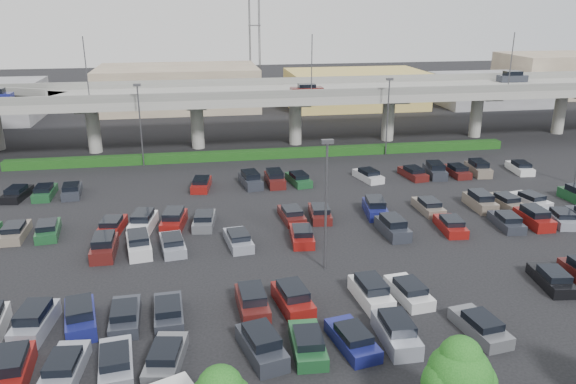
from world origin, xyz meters
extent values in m
plane|color=black|center=(0.00, 0.00, 0.00)|extent=(280.00, 280.00, 0.00)
cube|color=gray|center=(0.00, 32.00, 7.25)|extent=(150.00, 13.00, 1.10)
cube|color=slate|center=(0.00, 25.75, 8.30)|extent=(150.00, 0.50, 1.00)
cube|color=slate|center=(0.00, 38.25, 8.30)|extent=(150.00, 0.50, 1.00)
cylinder|color=gray|center=(-23.00, 32.00, 3.35)|extent=(1.80, 1.80, 6.70)
cube|color=slate|center=(-23.00, 32.00, 6.50)|extent=(2.60, 9.75, 0.50)
cylinder|color=gray|center=(-9.00, 32.00, 3.35)|extent=(1.80, 1.80, 6.70)
cube|color=slate|center=(-9.00, 32.00, 6.50)|extent=(2.60, 9.75, 0.50)
cylinder|color=gray|center=(5.00, 32.00, 3.35)|extent=(1.80, 1.80, 6.70)
cube|color=slate|center=(5.00, 32.00, 6.50)|extent=(2.60, 9.75, 0.50)
cylinder|color=gray|center=(19.00, 32.00, 3.35)|extent=(1.80, 1.80, 6.70)
cube|color=slate|center=(19.00, 32.00, 6.50)|extent=(2.60, 9.75, 0.50)
cylinder|color=gray|center=(33.00, 32.00, 3.35)|extent=(1.80, 1.80, 6.70)
cube|color=slate|center=(33.00, 32.00, 6.50)|extent=(2.60, 9.75, 0.50)
cylinder|color=gray|center=(47.00, 32.00, 3.35)|extent=(1.80, 1.80, 6.70)
cube|color=slate|center=(47.00, 32.00, 6.50)|extent=(2.60, 9.75, 0.50)
cube|color=#501715|center=(6.00, 29.00, 8.21)|extent=(4.40, 1.82, 0.82)
cube|color=black|center=(6.00, 29.00, 8.84)|extent=(2.30, 1.60, 0.50)
cube|color=#2A2D36|center=(40.00, 35.00, 8.32)|extent=(4.40, 1.82, 1.05)
cube|color=black|center=(40.00, 35.00, 9.14)|extent=(2.60, 1.60, 0.65)
cylinder|color=#46464B|center=(-22.00, 25.90, 11.80)|extent=(0.14, 0.14, 8.00)
cylinder|color=#46464B|center=(6.00, 25.90, 11.80)|extent=(0.14, 0.14, 8.00)
cylinder|color=#46464B|center=(34.00, 25.90, 11.80)|extent=(0.14, 0.14, 8.00)
cube|color=#133710|center=(0.00, 25.00, 0.55)|extent=(66.00, 1.60, 1.10)
sphere|color=#154A13|center=(2.00, -26.39, 3.39)|extent=(3.07, 3.07, 3.07)
sphere|color=#154A13|center=(2.71, -26.29, 2.85)|extent=(2.41, 2.41, 2.41)
sphere|color=#154A13|center=(1.40, -26.47, 3.07)|extent=(2.41, 2.41, 2.41)
sphere|color=#154A13|center=(2.04, -26.27, 4.27)|extent=(2.08, 2.08, 2.08)
cube|color=maroon|center=(-20.00, -18.50, 0.53)|extent=(2.11, 4.51, 1.05)
cube|color=black|center=(-20.00, -18.50, 1.34)|extent=(1.77, 2.70, 0.65)
cube|color=gray|center=(-17.25, -18.50, 0.41)|extent=(2.21, 4.55, 0.82)
cube|color=black|center=(-17.25, -18.70, 1.04)|extent=(1.80, 2.43, 0.50)
cube|color=gray|center=(-14.50, -18.50, 0.41)|extent=(2.33, 4.58, 0.82)
cube|color=black|center=(-14.50, -18.70, 1.04)|extent=(1.86, 2.47, 0.50)
cube|color=#595B61|center=(-11.75, -18.50, 0.41)|extent=(2.57, 4.65, 0.82)
cube|color=black|center=(-11.75, -18.70, 1.04)|extent=(1.99, 2.55, 0.50)
cube|color=#2A2D36|center=(-6.25, -18.50, 0.53)|extent=(2.80, 4.70, 1.05)
cube|color=black|center=(-6.25, -18.50, 1.34)|extent=(2.16, 2.90, 0.65)
cube|color=#1C4F29|center=(-3.50, -18.50, 0.41)|extent=(2.03, 4.48, 0.82)
cube|color=black|center=(-3.50, -18.70, 1.04)|extent=(1.71, 2.37, 0.50)
cube|color=navy|center=(-0.75, -18.50, 0.41)|extent=(2.58, 4.66, 0.82)
cube|color=black|center=(-0.75, -18.70, 1.04)|extent=(1.99, 2.55, 0.50)
cube|color=gray|center=(2.00, -18.50, 0.53)|extent=(1.83, 4.41, 1.05)
cube|color=black|center=(2.00, -18.50, 1.34)|extent=(1.61, 2.60, 0.65)
cube|color=#595B61|center=(7.50, -18.50, 0.41)|extent=(2.43, 4.61, 0.82)
cube|color=black|center=(7.50, -18.70, 1.04)|extent=(1.91, 2.51, 0.50)
cube|color=gray|center=(-20.00, -13.50, 0.53)|extent=(2.32, 4.58, 1.05)
cube|color=black|center=(-20.00, -13.50, 1.34)|extent=(1.89, 2.77, 0.65)
cube|color=navy|center=(-17.25, -13.50, 0.53)|extent=(2.63, 4.67, 1.05)
cube|color=black|center=(-17.25, -13.50, 1.34)|extent=(2.07, 2.86, 0.65)
cube|color=#2A2D36|center=(-14.50, -13.50, 0.41)|extent=(1.99, 4.47, 0.82)
cube|color=black|center=(-14.50, -13.70, 1.04)|extent=(1.69, 2.36, 0.50)
cube|color=#2A2D36|center=(-11.75, -13.50, 0.41)|extent=(2.06, 4.49, 0.82)
cube|color=black|center=(-11.75, -13.70, 1.04)|extent=(1.72, 2.38, 0.50)
cube|color=#501715|center=(-6.25, -13.50, 0.53)|extent=(2.03, 4.48, 1.05)
cube|color=black|center=(-6.25, -13.50, 1.34)|extent=(1.72, 2.67, 0.65)
cube|color=maroon|center=(-3.50, -13.50, 0.53)|extent=(2.46, 4.62, 1.05)
cube|color=black|center=(-3.50, -13.50, 1.34)|extent=(1.97, 2.81, 0.65)
cube|color=white|center=(2.00, -13.50, 0.53)|extent=(2.17, 4.53, 1.05)
cube|color=black|center=(2.00, -13.50, 1.34)|extent=(1.81, 2.72, 0.65)
cube|color=silver|center=(4.75, -13.50, 0.41)|extent=(2.31, 4.58, 0.82)
cube|color=black|center=(4.75, -13.70, 1.04)|extent=(1.85, 2.47, 0.50)
cube|color=black|center=(15.75, -13.50, 0.41)|extent=(2.34, 4.59, 0.82)
cube|color=black|center=(15.75, -13.70, 1.04)|extent=(1.87, 2.48, 0.50)
cube|color=#501715|center=(-17.25, -2.50, 0.53)|extent=(1.83, 4.40, 1.05)
cube|color=black|center=(-17.25, -2.50, 1.34)|extent=(1.61, 2.60, 0.65)
cube|color=silver|center=(-14.50, -2.50, 0.53)|extent=(2.47, 4.62, 1.05)
cube|color=black|center=(-14.50, -2.50, 1.34)|extent=(1.98, 2.81, 0.65)
cube|color=gray|center=(-11.75, -2.50, 0.41)|extent=(2.41, 4.61, 0.82)
cube|color=black|center=(-11.75, -2.70, 1.04)|extent=(1.91, 2.50, 0.50)
cube|color=gray|center=(-6.25, -2.50, 0.41)|extent=(2.37, 4.60, 0.82)
cube|color=black|center=(-6.25, -2.70, 1.04)|extent=(1.88, 2.49, 0.50)
cube|color=maroon|center=(-0.75, -2.50, 0.41)|extent=(2.18, 4.54, 0.82)
cube|color=black|center=(-0.75, -2.70, 1.04)|extent=(1.79, 2.43, 0.50)
cube|color=#2A2D36|center=(7.50, -2.50, 0.53)|extent=(2.08, 4.50, 1.05)
cube|color=black|center=(7.50, -2.50, 1.34)|extent=(1.75, 2.69, 0.65)
cube|color=maroon|center=(13.00, -2.50, 0.41)|extent=(2.19, 4.54, 0.82)
cube|color=black|center=(13.00, -2.70, 1.04)|extent=(1.79, 2.43, 0.50)
cube|color=#2A2D36|center=(18.50, -2.50, 0.41)|extent=(2.17, 4.53, 0.82)
cube|color=black|center=(18.50, -2.70, 1.04)|extent=(1.78, 2.42, 0.50)
cube|color=maroon|center=(21.25, -2.50, 0.53)|extent=(1.89, 4.43, 1.05)
cube|color=black|center=(21.25, -2.50, 1.34)|extent=(1.65, 2.63, 0.65)
cube|color=gray|center=(24.00, -2.50, 0.41)|extent=(2.63, 4.67, 0.82)
cube|color=black|center=(24.00, -2.70, 1.04)|extent=(2.01, 2.56, 0.50)
cube|color=slate|center=(-25.50, 2.50, 0.41)|extent=(1.89, 4.43, 0.82)
cube|color=black|center=(-25.50, 2.30, 1.04)|extent=(1.64, 2.32, 0.50)
cube|color=#1C4F29|center=(-22.75, 2.50, 0.41)|extent=(2.30, 4.58, 0.82)
cube|color=black|center=(-22.75, 2.30, 1.04)|extent=(1.85, 2.46, 0.50)
cube|color=maroon|center=(-17.25, 2.50, 0.41)|extent=(2.38, 4.60, 0.82)
cube|color=black|center=(-17.25, 2.30, 1.04)|extent=(1.89, 2.49, 0.50)
cube|color=white|center=(-14.50, 2.50, 0.53)|extent=(2.53, 4.64, 1.05)
cube|color=black|center=(-14.50, 2.50, 1.34)|extent=(2.02, 2.83, 0.65)
cube|color=maroon|center=(-11.75, 2.50, 0.53)|extent=(2.51, 4.64, 1.05)
cube|color=black|center=(-11.75, 2.50, 1.34)|extent=(2.00, 2.83, 0.65)
cube|color=#595B61|center=(-9.00, 2.50, 0.41)|extent=(2.36, 4.60, 0.82)
cube|color=black|center=(-9.00, 2.30, 1.04)|extent=(1.88, 2.48, 0.50)
cube|color=#501715|center=(-0.75, 2.50, 0.41)|extent=(2.14, 4.52, 0.82)
cube|color=black|center=(-0.75, 2.30, 1.04)|extent=(1.77, 2.41, 0.50)
cube|color=#501715|center=(2.00, 2.50, 0.41)|extent=(2.23, 4.55, 0.82)
cube|color=black|center=(2.00, 2.30, 1.04)|extent=(1.81, 2.44, 0.50)
cube|color=navy|center=(7.50, 2.50, 0.53)|extent=(2.36, 4.59, 1.05)
cube|color=black|center=(7.50, 2.50, 1.34)|extent=(1.92, 2.78, 0.65)
cube|color=slate|center=(13.00, 2.50, 0.41)|extent=(1.89, 4.43, 0.82)
cube|color=black|center=(13.00, 2.30, 1.04)|extent=(1.64, 2.32, 0.50)
cube|color=slate|center=(18.50, 2.50, 0.53)|extent=(1.89, 4.43, 1.05)
cube|color=black|center=(18.50, 2.50, 1.34)|extent=(1.64, 2.62, 0.65)
cube|color=slate|center=(21.25, 2.50, 0.41)|extent=(2.26, 4.56, 0.82)
cube|color=black|center=(21.25, 2.30, 1.04)|extent=(1.83, 2.45, 0.50)
cube|color=silver|center=(24.00, 2.50, 0.41)|extent=(2.68, 4.68, 0.82)
cube|color=black|center=(24.00, 2.30, 1.04)|extent=(2.04, 2.58, 0.50)
cube|color=black|center=(-28.25, 13.50, 0.41)|extent=(2.43, 4.62, 0.82)
cube|color=black|center=(-28.25, 13.30, 1.04)|extent=(1.91, 2.51, 0.50)
cube|color=#1C4F29|center=(-25.50, 13.50, 0.41)|extent=(1.86, 4.42, 0.82)
cube|color=black|center=(-25.50, 13.30, 1.04)|extent=(1.62, 2.32, 0.50)
cube|color=#2A2D36|center=(-22.75, 13.50, 0.41)|extent=(2.23, 4.55, 0.82)
cube|color=black|center=(-22.75, 13.30, 1.04)|extent=(1.81, 2.44, 0.50)
cube|color=maroon|center=(-9.00, 13.50, 0.41)|extent=(2.49, 4.63, 0.82)
cube|color=black|center=(-9.00, 13.30, 1.04)|extent=(1.94, 2.52, 0.50)
cube|color=#2A2D36|center=(-3.50, 13.50, 0.53)|extent=(2.47, 4.63, 1.05)
cube|color=black|center=(-3.50, 13.50, 1.34)|extent=(1.98, 2.81, 0.65)
cube|color=#501715|center=(-0.75, 13.50, 0.53)|extent=(1.93, 4.44, 1.05)
cube|color=black|center=(-0.75, 13.50, 1.34)|extent=(1.67, 2.64, 0.65)
cube|color=#1C4F29|center=(2.00, 13.50, 0.41)|extent=(2.53, 4.64, 0.82)
cube|color=black|center=(2.00, 13.30, 1.04)|extent=(1.96, 2.53, 0.50)
cube|color=silver|center=(10.25, 13.50, 0.41)|extent=(2.77, 4.70, 0.82)
cube|color=black|center=(10.25, 13.31, 1.04)|extent=(2.08, 2.60, 0.50)
cube|color=#501715|center=(15.75, 13.50, 0.41)|extent=(2.38, 4.60, 0.82)
cube|color=black|center=(15.75, 13.30, 1.04)|extent=(1.89, 2.49, 0.50)
cube|color=#2A2D36|center=(18.50, 13.50, 0.53)|extent=(2.35, 4.59, 1.05)
cube|color=black|center=(18.50, 13.50, 1.34)|extent=(1.91, 2.78, 0.65)
cube|color=#501715|center=(21.25, 13.50, 0.41)|extent=(1.91, 4.44, 0.82)
cube|color=black|center=(21.25, 13.30, 1.04)|extent=(1.65, 2.33, 0.50)
cube|color=slate|center=(24.00, 13.50, 0.53)|extent=(2.19, 4.54, 1.05)
cube|color=black|center=(24.00, 13.50, 1.34)|extent=(1.82, 2.73, 0.65)
cube|color=white|center=(29.50, 13.50, 0.41)|extent=(2.29, 4.57, 0.82)
cube|color=black|center=(29.50, 13.30, 1.04)|extent=(1.84, 2.46, 0.50)
cylinder|color=#46464B|center=(-16.00, 24.00, 5.00)|extent=(0.18, 0.18, 10.00)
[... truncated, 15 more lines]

